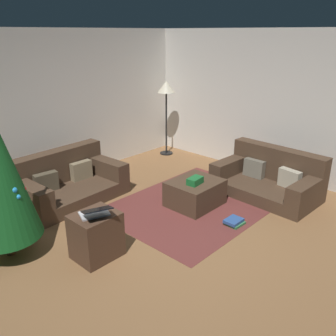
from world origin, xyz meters
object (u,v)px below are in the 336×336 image
object	(u,v)px
tv_remote	(197,179)
laptop	(95,212)
couch_left	(67,182)
side_table	(96,236)
ottoman	(195,193)
couch_right	(270,178)
corner_lamp	(166,92)
gift_box	(195,181)
book_stack	(234,222)

from	to	relation	value
tv_remote	laptop	xyz separation A→B (m)	(-1.96, -0.07, 0.21)
couch_left	side_table	world-z (taller)	couch_left
tv_remote	laptop	distance (m)	1.97
couch_left	ottoman	bearing A→B (deg)	123.55
couch_right	tv_remote	xyz separation A→B (m)	(-1.10, 0.65, 0.14)
side_table	corner_lamp	bearing A→B (deg)	31.09
couch_right	ottoman	size ratio (longest dim) A/B	2.16
gift_box	side_table	size ratio (longest dim) A/B	0.45
gift_box	tv_remote	distance (m)	0.17
tv_remote	corner_lamp	distance (m)	2.68
gift_box	couch_right	bearing A→B (deg)	-24.69
couch_right	laptop	world-z (taller)	couch_right
ottoman	book_stack	distance (m)	0.82
couch_left	corner_lamp	world-z (taller)	corner_lamp
corner_lamp	gift_box	bearing A→B (deg)	-127.57
tv_remote	couch_right	bearing A→B (deg)	-0.36
tv_remote	book_stack	distance (m)	0.90
ottoman	corner_lamp	size ratio (longest dim) A/B	0.49
side_table	corner_lamp	distance (m)	4.12
couch_right	side_table	distance (m)	3.11
couch_left	laptop	size ratio (longest dim) A/B	3.73
gift_box	corner_lamp	bearing A→B (deg)	52.43
couch_right	corner_lamp	size ratio (longest dim) A/B	1.06
couch_right	laptop	bearing A→B (deg)	81.91
side_table	book_stack	size ratio (longest dim) A/B	2.13
couch_left	corner_lamp	size ratio (longest dim) A/B	1.07
tv_remote	laptop	size ratio (longest dim) A/B	0.35
side_table	couch_left	bearing A→B (deg)	68.37
couch_left	book_stack	distance (m)	2.70
gift_box	laptop	bearing A→B (deg)	179.94
ottoman	couch_right	bearing A→B (deg)	-28.75
laptop	gift_box	bearing A→B (deg)	-0.06
couch_left	laptop	world-z (taller)	couch_left
couch_left	side_table	size ratio (longest dim) A/B	3.01
ottoman	gift_box	xyz separation A→B (m)	(-0.09, -0.06, 0.25)
couch_left	tv_remote	distance (m)	2.09
couch_right	tv_remote	size ratio (longest dim) A/B	10.48
side_table	laptop	distance (m)	0.34
tv_remote	corner_lamp	world-z (taller)	corner_lamp
couch_right	book_stack	bearing A→B (deg)	99.70
corner_lamp	ottoman	bearing A→B (deg)	-126.87
couch_left	couch_right	xyz separation A→B (m)	(2.38, -2.30, -0.01)
ottoman	laptop	distance (m)	1.94
tv_remote	book_stack	xyz separation A→B (m)	(-0.17, -0.81, -0.37)
tv_remote	couch_left	bearing A→B (deg)	157.79
ottoman	laptop	world-z (taller)	laptop
ottoman	couch_left	bearing A→B (deg)	126.25
ottoman	side_table	distance (m)	1.88
corner_lamp	side_table	bearing A→B (deg)	-148.91
couch_left	book_stack	xyz separation A→B (m)	(1.10, -2.46, -0.24)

